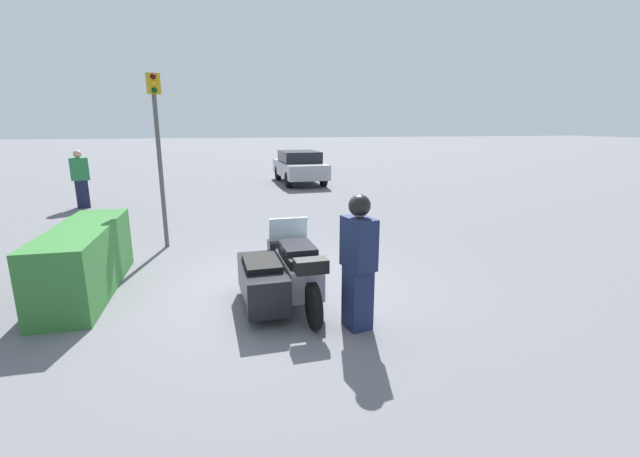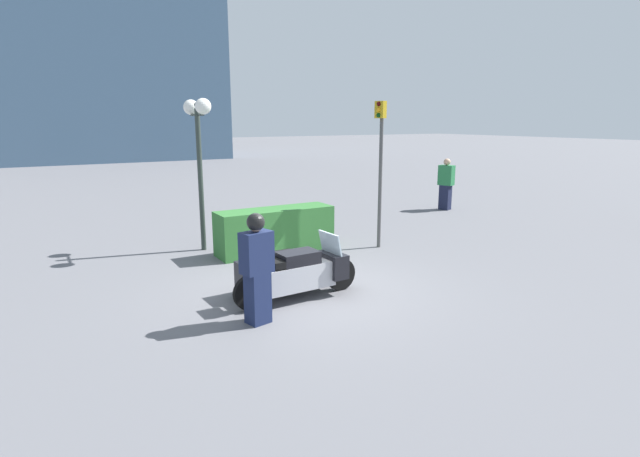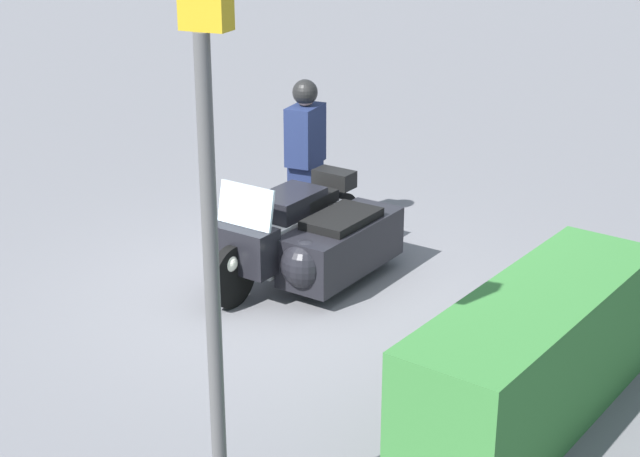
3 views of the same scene
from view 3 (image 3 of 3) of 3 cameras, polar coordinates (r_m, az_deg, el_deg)
name	(u,v)px [view 3 (image 3 of 3)]	position (r m, az deg, el deg)	size (l,w,h in m)	color
ground_plane	(291,293)	(9.65, -1.68, -3.75)	(160.00, 160.00, 0.00)	slate
police_motorcycle	(310,239)	(9.72, -0.61, -0.61)	(2.47, 1.16, 1.14)	black
officer_rider	(305,154)	(10.87, -0.86, 4.38)	(0.53, 0.39, 1.76)	#192347
hedge_bush_curbside	(534,359)	(7.49, 12.34, -7.42)	(2.85, 0.82, 1.06)	#337033
traffic_light_near	(211,186)	(5.38, -6.38, 2.50)	(0.22, 0.29, 3.58)	#4C4C4C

